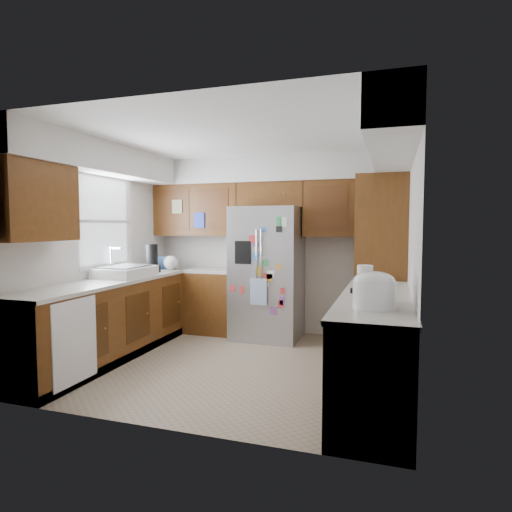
{
  "coord_description": "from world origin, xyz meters",
  "views": [
    {
      "loc": [
        1.63,
        -4.39,
        1.55
      ],
      "look_at": [
        0.11,
        0.35,
        1.19
      ],
      "focal_mm": 30.0,
      "sensor_mm": 36.0,
      "label": 1
    }
  ],
  "objects_px": {
    "rice_cooker": "(374,289)",
    "pantry": "(381,264)",
    "fridge": "(267,273)",
    "paper_towel": "(365,282)"
  },
  "relations": [
    {
      "from": "pantry",
      "to": "paper_towel",
      "type": "height_order",
      "value": "pantry"
    },
    {
      "from": "pantry",
      "to": "rice_cooker",
      "type": "bearing_deg",
      "value": -90.01
    },
    {
      "from": "fridge",
      "to": "rice_cooker",
      "type": "distance_m",
      "value": 2.71
    },
    {
      "from": "pantry",
      "to": "rice_cooker",
      "type": "height_order",
      "value": "pantry"
    },
    {
      "from": "fridge",
      "to": "paper_towel",
      "type": "xyz_separation_m",
      "value": [
        1.41,
        -1.88,
        0.17
      ]
    },
    {
      "from": "pantry",
      "to": "rice_cooker",
      "type": "xyz_separation_m",
      "value": [
        -0.0,
        -2.19,
        -0.01
      ]
    },
    {
      "from": "rice_cooker",
      "to": "paper_towel",
      "type": "bearing_deg",
      "value": 103.75
    },
    {
      "from": "rice_cooker",
      "to": "pantry",
      "type": "bearing_deg",
      "value": 89.99
    },
    {
      "from": "fridge",
      "to": "paper_towel",
      "type": "height_order",
      "value": "fridge"
    },
    {
      "from": "rice_cooker",
      "to": "paper_towel",
      "type": "distance_m",
      "value": 0.37
    }
  ]
}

